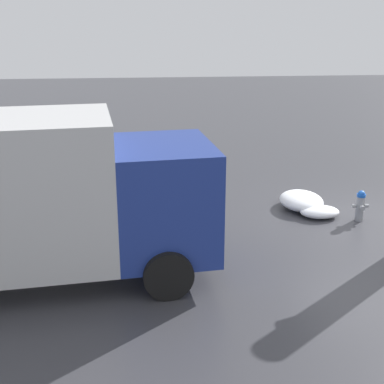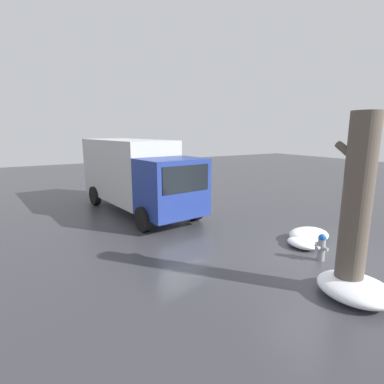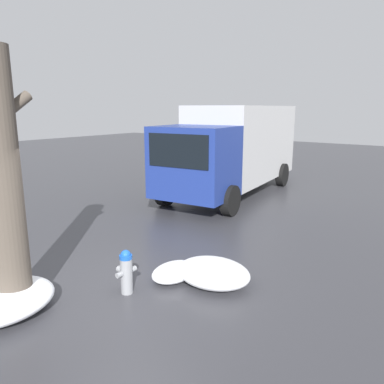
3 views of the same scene
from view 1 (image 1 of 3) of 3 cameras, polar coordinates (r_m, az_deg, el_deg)
The scene contains 5 objects.
ground_plane at distance 13.71m, azimuth 17.35°, elevation -2.91°, with size 60.00×60.00×0.00m, color #38383D.
fire_hydrant at distance 13.57m, azimuth 17.51°, elevation -1.37°, with size 0.41×0.31×0.77m.
delivery_truck at distance 10.13m, azimuth -19.57°, elevation -0.53°, with size 7.54×3.17×3.14m.
snow_pile_by_hydrant at distance 13.62m, azimuth 13.46°, elevation -2.07°, with size 0.98×0.69×0.28m.
snow_pile_by_tree at distance 14.11m, azimuth 11.57°, elevation -0.90°, with size 1.10×1.37×0.41m.
Camera 1 is at (5.19, 11.72, 4.87)m, focal length 50.00 mm.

